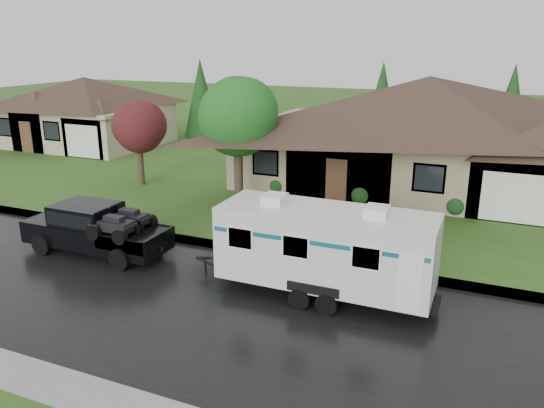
{
  "coord_description": "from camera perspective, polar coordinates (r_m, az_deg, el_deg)",
  "views": [
    {
      "loc": [
        5.36,
        -14.11,
        7.52
      ],
      "look_at": [
        -1.51,
        2.0,
        2.05
      ],
      "focal_mm": 35.0,
      "sensor_mm": 36.0,
      "label": 1
    }
  ],
  "objects": [
    {
      "name": "ground",
      "position": [
        16.86,
        2.08,
        -9.16
      ],
      "size": [
        140.0,
        140.0,
        0.0
      ],
      "primitive_type": "plane",
      "color": "#31571B",
      "rests_on": "ground"
    },
    {
      "name": "road",
      "position": [
        15.23,
        -0.69,
        -12.24
      ],
      "size": [
        140.0,
        8.0,
        0.01
      ],
      "primitive_type": "cube",
      "color": "black",
      "rests_on": "ground"
    },
    {
      "name": "curb",
      "position": [
        18.76,
        4.57,
        -6.11
      ],
      "size": [
        140.0,
        0.5,
        0.15
      ],
      "primitive_type": "cube",
      "color": "gray",
      "rests_on": "ground"
    },
    {
      "name": "lawn",
      "position": [
        30.52,
        12.28,
        2.81
      ],
      "size": [
        140.0,
        26.0,
        0.15
      ],
      "primitive_type": "cube",
      "color": "#31571B",
      "rests_on": "ground"
    },
    {
      "name": "house_main",
      "position": [
        28.39,
        16.85,
        8.64
      ],
      "size": [
        19.44,
        10.8,
        6.9
      ],
      "color": "gray",
      "rests_on": "lawn"
    },
    {
      "name": "house_far",
      "position": [
        40.68,
        -19.26,
        9.96
      ],
      "size": [
        10.8,
        8.64,
        5.8
      ],
      "color": "tan",
      "rests_on": "lawn"
    },
    {
      "name": "tree_left_green",
      "position": [
        23.9,
        -3.75,
        9.69
      ],
      "size": [
        3.66,
        3.66,
        6.06
      ],
      "color": "#382B1E",
      "rests_on": "lawn"
    },
    {
      "name": "tree_red",
      "position": [
        28.35,
        -14.23,
        7.86
      ],
      "size": [
        2.59,
        2.59,
        4.28
      ],
      "color": "#382B1E",
      "rests_on": "lawn"
    },
    {
      "name": "shrub_row",
      "position": [
        24.63,
        14.32,
        0.58
      ],
      "size": [
        13.6,
        1.0,
        1.0
      ],
      "color": "#143814",
      "rests_on": "lawn"
    },
    {
      "name": "pickup_truck",
      "position": [
        20.33,
        -18.66,
        -2.38
      ],
      "size": [
        5.49,
        2.09,
        1.83
      ],
      "color": "black",
      "rests_on": "ground"
    },
    {
      "name": "travel_trailer",
      "position": [
        15.9,
        5.78,
        -4.58
      ],
      "size": [
        6.77,
        2.38,
        3.04
      ],
      "color": "silver",
      "rests_on": "ground"
    }
  ]
}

